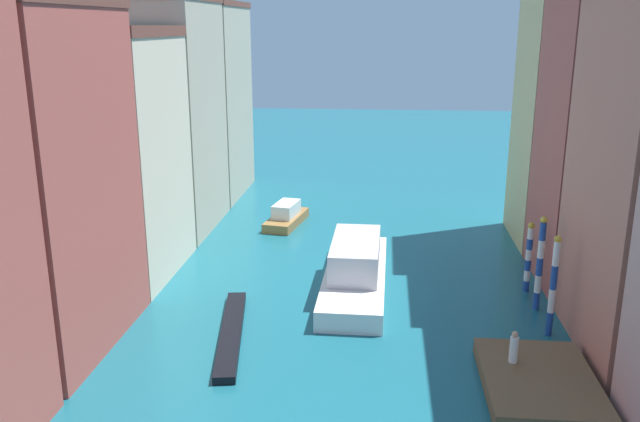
# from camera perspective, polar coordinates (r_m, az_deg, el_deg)

# --- Properties ---
(ground_plane) EXTENTS (154.00, 154.00, 0.00)m
(ground_plane) POSITION_cam_1_polar(r_m,az_deg,el_deg) (43.00, 3.17, -3.81)
(ground_plane) COLOR #196070
(building_left_1) EXTENTS (6.79, 9.70, 15.77)m
(building_left_1) POSITION_cam_1_polar(r_m,az_deg,el_deg) (31.81, -23.91, 2.63)
(building_left_1) COLOR #B25147
(building_left_1) RESTS_ON ground
(building_left_2) EXTENTS (6.79, 8.98, 14.37)m
(building_left_2) POSITION_cam_1_polar(r_m,az_deg,el_deg) (40.10, -17.44, 4.70)
(building_left_2) COLOR beige
(building_left_2) RESTS_ON ground
(building_left_3) EXTENTS (6.79, 9.66, 16.55)m
(building_left_3) POSITION_cam_1_polar(r_m,az_deg,el_deg) (48.67, -13.27, 8.15)
(building_left_3) COLOR #BCB299
(building_left_3) RESTS_ON ground
(building_left_4) EXTENTS (6.79, 10.21, 16.28)m
(building_left_4) POSITION_cam_1_polar(r_m,az_deg,el_deg) (58.28, -10.09, 9.37)
(building_left_4) COLOR #BCB299
(building_left_4) RESTS_ON ground
(building_right_2) EXTENTS (6.79, 7.48, 17.45)m
(building_right_2) POSITION_cam_1_polar(r_m,az_deg,el_deg) (40.05, 23.74, 6.32)
(building_right_2) COLOR #B25147
(building_right_2) RESTS_ON ground
(building_right_3) EXTENTS (6.79, 7.40, 19.38)m
(building_right_3) POSITION_cam_1_polar(r_m,az_deg,el_deg) (47.04, 21.14, 9.00)
(building_right_3) COLOR #DBB77A
(building_right_3) RESTS_ON ground
(waterfront_dock) EXTENTS (4.48, 6.35, 0.66)m
(waterfront_dock) POSITION_cam_1_polar(r_m,az_deg,el_deg) (29.21, 18.36, -13.88)
(waterfront_dock) COLOR brown
(waterfront_dock) RESTS_ON ground
(person_on_dock) EXTENTS (0.36, 0.36, 1.41)m
(person_on_dock) POSITION_cam_1_polar(r_m,az_deg,el_deg) (29.46, 16.38, -11.27)
(person_on_dock) COLOR white
(person_on_dock) RESTS_ON waterfront_dock
(mooring_pole_0) EXTENTS (0.34, 0.34, 5.02)m
(mooring_pole_0) POSITION_cam_1_polar(r_m,az_deg,el_deg) (33.19, 19.47, -6.06)
(mooring_pole_0) COLOR #1E479E
(mooring_pole_0) RESTS_ON ground
(mooring_pole_1) EXTENTS (0.36, 0.36, 5.07)m
(mooring_pole_1) POSITION_cam_1_polar(r_m,az_deg,el_deg) (35.92, 18.44, -4.25)
(mooring_pole_1) COLOR #1E479E
(mooring_pole_1) RESTS_ON ground
(mooring_pole_2) EXTENTS (0.37, 0.37, 4.01)m
(mooring_pole_2) POSITION_cam_1_polar(r_m,az_deg,el_deg) (38.38, 17.56, -3.74)
(mooring_pole_2) COLOR #1E479E
(mooring_pole_2) RESTS_ON ground
(vaporetto_white) EXTENTS (3.48, 12.13, 2.82)m
(vaporetto_white) POSITION_cam_1_polar(r_m,az_deg,el_deg) (37.49, 3.07, -5.04)
(vaporetto_white) COLOR white
(vaporetto_white) RESTS_ON ground
(gondola_black) EXTENTS (2.36, 9.05, 0.37)m
(gondola_black) POSITION_cam_1_polar(r_m,az_deg,el_deg) (32.42, -7.65, -10.36)
(gondola_black) COLOR black
(gondola_black) RESTS_ON ground
(motorboat_0) EXTENTS (2.86, 5.58, 1.68)m
(motorboat_0) POSITION_cam_1_polar(r_m,az_deg,el_deg) (49.32, -2.92, -0.44)
(motorboat_0) COLOR olive
(motorboat_0) RESTS_ON ground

